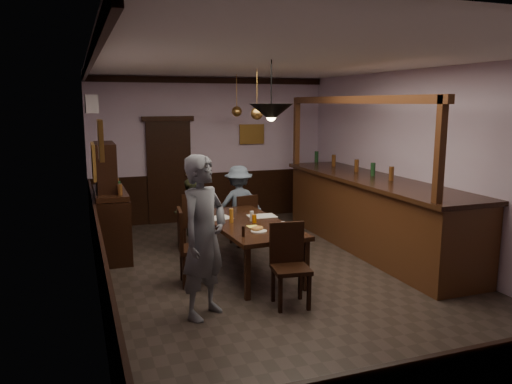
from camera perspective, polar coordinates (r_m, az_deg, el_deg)
name	(u,v)px	position (r m, az deg, el deg)	size (l,w,h in m)	color
room	(286,175)	(6.81, 3.42, 1.94)	(5.01, 8.01, 3.01)	#2D2621
dining_table	(248,226)	(7.33, -0.94, -3.93)	(1.12, 2.25, 0.75)	black
chair_far_left	(194,220)	(8.39, -7.12, -3.15)	(0.46, 0.46, 1.00)	black
chair_far_right	(245,218)	(8.69, -1.30, -2.97)	(0.44, 0.44, 0.90)	black
chair_near	(289,260)	(6.22, 3.80, -7.81)	(0.49, 0.49, 1.02)	black
chair_side	(189,243)	(6.90, -7.62, -5.84)	(0.51, 0.51, 1.06)	black
person_standing	(204,237)	(5.78, -5.97, -5.15)	(0.69, 0.46, 1.90)	slate
person_seated_left	(190,213)	(8.64, -7.58, -2.43)	(0.58, 0.45, 1.19)	#3C4127
person_seated_right	(239,204)	(8.90, -2.00, -1.39)	(0.89, 0.51, 1.38)	slate
newspaper_left	(217,218)	(7.56, -4.46, -2.98)	(0.42, 0.30, 0.01)	silver
newspaper_right	(262,216)	(7.67, 0.68, -2.77)	(0.42, 0.30, 0.01)	silver
napkin	(253,226)	(7.05, -0.37, -3.95)	(0.15, 0.15, 0.00)	#F3EA59
saucer	(283,227)	(7.00, 3.07, -4.04)	(0.15, 0.15, 0.01)	white
coffee_cup	(283,225)	(6.97, 3.15, -3.73)	(0.08, 0.08, 0.07)	white
pastry_plate	(259,231)	(6.77, 0.33, -4.49)	(0.22, 0.22, 0.01)	white
pastry_ring_a	(256,229)	(6.79, -0.01, -4.21)	(0.13, 0.13, 0.04)	#C68C47
pastry_ring_b	(259,228)	(6.83, 0.30, -4.12)	(0.13, 0.13, 0.04)	#C68C47
soda_can	(254,219)	(7.25, -0.20, -3.07)	(0.07, 0.07, 0.12)	orange
beer_glass	(231,216)	(7.28, -2.84, -2.71)	(0.06, 0.06, 0.20)	#BF721E
water_glass	(252,216)	(7.35, -0.49, -2.77)	(0.06, 0.06, 0.15)	silver
pepper_mill	(243,231)	(6.52, -1.46, -4.51)	(0.04, 0.04, 0.14)	black
sideboard	(110,211)	(8.39, -16.31, -2.14)	(0.50, 1.40, 1.85)	black
bar_counter	(373,212)	(8.67, 13.20, -2.23)	(1.07, 4.60, 2.58)	#452012
door_back	(169,173)	(10.39, -9.88, 2.18)	(0.90, 0.06, 2.10)	black
ac_unit	(91,104)	(9.09, -18.31, 9.54)	(0.20, 0.85, 0.30)	white
picture_left_small	(101,140)	(4.61, -17.33, 5.66)	(0.04, 0.28, 0.36)	olive
picture_left_large	(93,161)	(7.04, -18.08, 3.37)	(0.04, 0.62, 0.48)	olive
picture_back	(252,134)	(10.78, -0.49, 6.63)	(0.55, 0.04, 0.42)	olive
pendant_iron	(271,112)	(6.37, 1.75, 9.07)	(0.56, 0.56, 0.76)	black
pendant_brass_mid	(257,114)	(8.11, 0.10, 8.95)	(0.20, 0.20, 0.81)	#BF8C3F
pendant_brass_far	(237,112)	(9.78, -2.21, 9.17)	(0.20, 0.20, 0.81)	#BF8C3F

